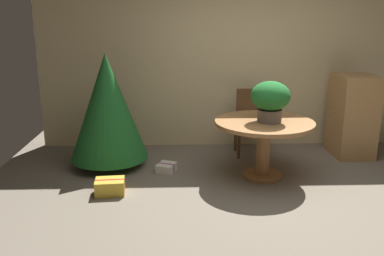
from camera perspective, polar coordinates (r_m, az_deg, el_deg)
The scene contains 9 objects.
ground_plane at distance 4.46m, azimuth 11.26°, elevation -10.47°, with size 6.60×6.60×0.00m, color #756B5B.
back_wall_panel at distance 6.21m, azimuth 7.31°, elevation 9.45°, with size 6.00×0.10×2.60m, color beige.
round_dining_table at distance 5.02m, azimuth 9.82°, elevation -0.73°, with size 1.17×1.17×0.70m.
flower_vase at distance 4.89m, azimuth 10.68°, elevation 3.98°, with size 0.45×0.45×0.48m.
wooden_chair_far at distance 5.90m, azimuth 8.04°, elevation 1.49°, with size 0.43×0.38×0.91m.
holiday_tree at distance 5.38m, azimuth -11.49°, elevation 2.84°, with size 0.99×0.99×1.46m.
gift_box_cream at distance 5.27m, azimuth -3.55°, elevation -5.44°, with size 0.28×0.30×0.11m.
gift_box_gold at distance 4.72m, azimuth -11.17°, elevation -7.89°, with size 0.34×0.27×0.17m.
wooden_cabinet at distance 6.19m, azimuth 21.10°, elevation 1.60°, with size 0.53×0.65×1.13m.
Camera 1 is at (-0.99, -3.90, 1.91)m, focal length 38.96 mm.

